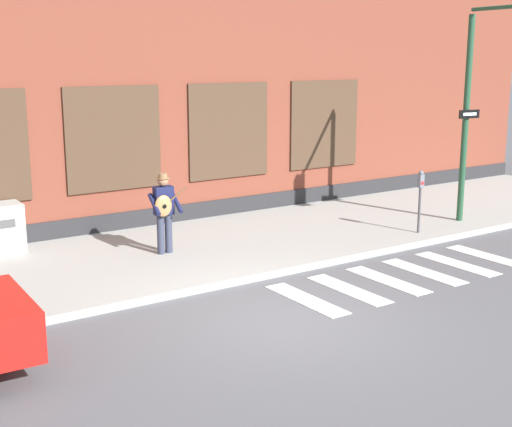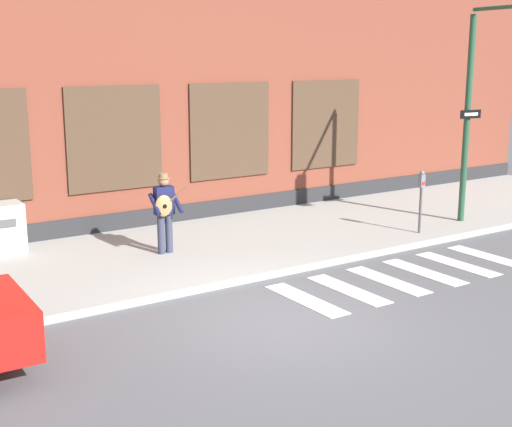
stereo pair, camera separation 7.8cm
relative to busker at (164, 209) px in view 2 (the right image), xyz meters
The scene contains 7 objects.
ground_plane 4.22m from the busker, 90.27° to the right, with size 160.00×160.00×0.00m, color #56565B.
sidewalk 1.01m from the busker, 100.82° to the left, with size 28.00×4.64×0.14m.
building_backdrop 5.19m from the busker, 90.25° to the left, with size 28.00×4.06×7.64m.
crosswalk 4.95m from the busker, 46.78° to the right, with size 5.20×1.90×0.01m.
busker is the anchor object (origin of this frame).
traffic_light 8.03m from the busker, 19.03° to the right, with size 0.82×3.02×5.07m.
parking_meter 5.84m from the busker, 16.44° to the right, with size 0.13×0.11×1.44m.
Camera 2 is at (-6.19, -8.66, 4.13)m, focal length 50.00 mm.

